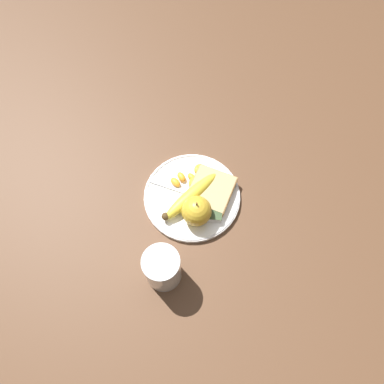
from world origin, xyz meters
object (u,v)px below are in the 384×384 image
Objects in this scene: juice_glass at (163,269)px; bread_slice at (211,190)px; plate at (192,196)px; fork at (190,194)px; jam_packet at (214,212)px; banana at (189,196)px; apple at (197,211)px.

juice_glass is 0.23m from bread_slice.
plate is at bearing 107.60° from bread_slice.
fork is 0.08m from jam_packet.
plate is at bearing -33.93° from banana.
juice_glass is 2.40× the size of jam_packet.
jam_packet is (-0.05, -0.06, 0.01)m from fork.
fork is (0.01, -0.00, -0.01)m from banana.
juice_glass reaches higher than banana.
apple is (0.14, -0.06, -0.00)m from juice_glass.
juice_glass is at bearing -86.61° from fork.
banana reaches higher than plate.
banana is 0.02m from fork.
fork is 3.99× the size of jam_packet.
banana is 1.16× the size of bread_slice.
fork is (-0.01, 0.05, -0.01)m from bread_slice.
bread_slice is at bearing 26.13° from fork.
banana is 0.07m from jam_packet.
juice_glass is at bearing 157.31° from bread_slice.
apple reaches higher than banana.
juice_glass is at bearing 146.86° from jam_packet.
jam_packet is (0.15, -0.10, -0.03)m from juice_glass.
fork reaches higher than plate.
juice_glass is 0.84× the size of bread_slice.
bread_slice is at bearing 11.77° from jam_packet.
juice_glass reaches higher than plate.
apple is at bearing 105.41° from jam_packet.
fork is at bearing -10.93° from juice_glass.
apple is 1.74× the size of jam_packet.
jam_packet reaches higher than plate.
juice_glass reaches higher than bread_slice.
juice_glass is 0.73× the size of banana.
plate is 1.29× the size of fork.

